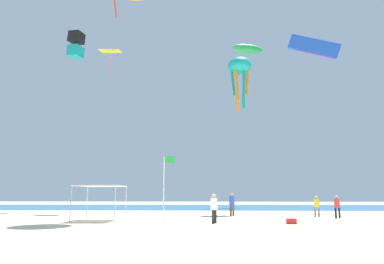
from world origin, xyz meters
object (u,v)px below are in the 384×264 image
at_px(person_rightmost, 317,204).
at_px(cooler_box, 291,221).
at_px(person_leftmost, 337,205).
at_px(kite_inflatable_green, 248,49).
at_px(canopy_tent, 101,187).
at_px(person_near_tent, 214,206).
at_px(person_central, 232,202).
at_px(kite_octopus_teal, 240,68).
at_px(kite_box_black, 76,45).
at_px(kite_diamond_yellow, 111,53).
at_px(banner_flag, 165,185).
at_px(kite_parafoil_blue, 314,47).

xyz_separation_m(person_rightmost, cooler_box, (-3.58, -6.66, -0.75)).
relative_size(person_leftmost, kite_inflatable_green, 0.34).
height_order(canopy_tent, person_near_tent, canopy_tent).
bearing_deg(person_rightmost, person_central, 8.30).
distance_m(person_leftmost, person_central, 7.70).
bearing_deg(person_rightmost, kite_inflatable_green, -72.48).
relative_size(cooler_box, kite_octopus_teal, 0.11).
relative_size(canopy_tent, kite_octopus_teal, 0.59).
bearing_deg(kite_box_black, person_near_tent, 60.17).
relative_size(person_near_tent, kite_diamond_yellow, 0.56).
distance_m(person_rightmost, kite_octopus_teal, 14.27).
distance_m(person_near_tent, banner_flag, 4.51).
relative_size(person_near_tent, kite_box_black, 0.57).
bearing_deg(person_leftmost, kite_diamond_yellow, 29.50).
distance_m(person_leftmost, cooler_box, 6.78).
bearing_deg(person_near_tent, kite_diamond_yellow, -111.93).
relative_size(kite_diamond_yellow, kite_octopus_teal, 0.59).
xyz_separation_m(canopy_tent, person_central, (9.02, 4.98, -1.09)).
relative_size(person_rightmost, kite_inflatable_green, 0.33).
xyz_separation_m(person_central, banner_flag, (-4.15, -10.28, 1.14)).
height_order(canopy_tent, banner_flag, banner_flag).
bearing_deg(canopy_tent, kite_parafoil_blue, 34.36).
height_order(person_rightmost, kite_inflatable_green, kite_inflatable_green).
distance_m(banner_flag, kite_octopus_teal, 18.93).
bearing_deg(banner_flag, kite_box_black, 123.37).
bearing_deg(kite_inflatable_green, kite_octopus_teal, 63.05).
distance_m(person_near_tent, person_rightmost, 10.36).
height_order(person_near_tent, person_leftmost, person_near_tent).
bearing_deg(cooler_box, kite_parafoil_blue, 65.22).
height_order(canopy_tent, kite_octopus_teal, kite_octopus_teal).
xyz_separation_m(banner_flag, kite_parafoil_blue, (13.89, 18.13, 15.17)).
xyz_separation_m(person_near_tent, kite_octopus_teal, (2.87, 10.63, 12.53)).
relative_size(cooler_box, kite_parafoil_blue, 0.10).
bearing_deg(canopy_tent, person_central, 28.90).
height_order(banner_flag, cooler_box, banner_flag).
height_order(person_leftmost, kite_box_black, kite_box_black).
xyz_separation_m(person_near_tent, kite_diamond_yellow, (-10.21, 12.44, 15.10)).
bearing_deg(kite_octopus_teal, person_rightmost, 148.80).
bearing_deg(kite_box_black, kite_diamond_yellow, 73.89).
bearing_deg(banner_flag, kite_parafoil_blue, 52.55).
height_order(person_central, kite_diamond_yellow, kite_diamond_yellow).
bearing_deg(canopy_tent, kite_box_black, 119.14).
height_order(person_leftmost, person_central, person_central).
xyz_separation_m(person_central, kite_inflatable_green, (4.16, 19.46, 21.16)).
relative_size(kite_inflatable_green, kite_diamond_yellow, 1.56).
bearing_deg(cooler_box, person_near_tent, 177.74).
height_order(cooler_box, kite_diamond_yellow, kite_diamond_yellow).
distance_m(kite_parafoil_blue, kite_octopus_teal, 10.10).
xyz_separation_m(person_leftmost, banner_flag, (-11.59, -8.33, 1.25)).
bearing_deg(kite_inflatable_green, kite_box_black, 10.73).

